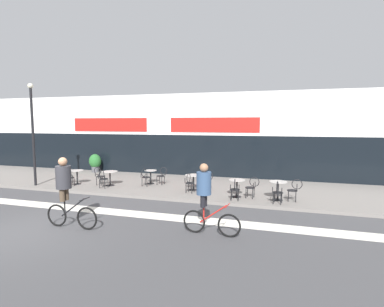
% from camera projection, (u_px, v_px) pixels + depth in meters
% --- Properties ---
extents(ground_plane, '(120.00, 120.00, 0.00)m').
position_uv_depth(ground_plane, '(27.00, 232.00, 8.90)').
color(ground_plane, '#424244').
extents(sidewalk_slab, '(40.00, 5.50, 0.12)m').
position_uv_depth(sidewalk_slab, '(139.00, 183.00, 15.79)').
color(sidewalk_slab, slate).
rests_on(sidewalk_slab, ground).
extents(storefront_facade, '(40.00, 4.06, 4.95)m').
position_uv_depth(storefront_facade, '(171.00, 134.00, 20.03)').
color(storefront_facade, silver).
rests_on(storefront_facade, ground).
extents(bike_lane_stripe, '(36.00, 0.70, 0.01)m').
position_uv_depth(bike_lane_stripe, '(82.00, 209.00, 11.31)').
color(bike_lane_stripe, silver).
rests_on(bike_lane_stripe, ground).
extents(bistro_table_0, '(0.65, 0.65, 0.72)m').
position_uv_depth(bistro_table_0, '(77.00, 174.00, 15.20)').
color(bistro_table_0, black).
rests_on(bistro_table_0, sidewalk_slab).
extents(bistro_table_1, '(0.76, 0.76, 0.72)m').
position_uv_depth(bistro_table_1, '(110.00, 175.00, 14.86)').
color(bistro_table_1, black).
rests_on(bistro_table_1, sidewalk_slab).
extents(bistro_table_2, '(0.62, 0.62, 0.71)m').
position_uv_depth(bistro_table_2, '(151.00, 174.00, 15.30)').
color(bistro_table_2, black).
rests_on(bistro_table_2, sidewalk_slab).
extents(bistro_table_3, '(0.78, 0.78, 0.71)m').
position_uv_depth(bistro_table_3, '(194.00, 179.00, 13.87)').
color(bistro_table_3, black).
rests_on(bistro_table_3, sidewalk_slab).
extents(bistro_table_4, '(0.69, 0.69, 0.74)m').
position_uv_depth(bistro_table_4, '(237.00, 185.00, 12.57)').
color(bistro_table_4, black).
rests_on(bistro_table_4, sidewalk_slab).
extents(bistro_table_5, '(0.72, 0.72, 0.77)m').
position_uv_depth(bistro_table_5, '(278.00, 187.00, 12.05)').
color(bistro_table_5, black).
rests_on(bistro_table_5, sidewalk_slab).
extents(cafe_chair_0_near, '(0.45, 0.60, 0.90)m').
position_uv_depth(cafe_chair_0_near, '(69.00, 176.00, 14.60)').
color(cafe_chair_0_near, black).
rests_on(cafe_chair_0_near, sidewalk_slab).
extents(cafe_chair_0_side, '(0.58, 0.41, 0.90)m').
position_uv_depth(cafe_chair_0_side, '(67.00, 174.00, 15.38)').
color(cafe_chair_0_side, black).
rests_on(cafe_chair_0_side, sidewalk_slab).
extents(cafe_chair_1_near, '(0.40, 0.57, 0.90)m').
position_uv_depth(cafe_chair_1_near, '(103.00, 178.00, 14.26)').
color(cafe_chair_1_near, black).
rests_on(cafe_chair_1_near, sidewalk_slab).
extents(cafe_chair_1_side, '(0.58, 0.42, 0.90)m').
position_uv_depth(cafe_chair_1_side, '(99.00, 175.00, 15.04)').
color(cafe_chair_1_side, black).
rests_on(cafe_chair_1_side, sidewalk_slab).
extents(cafe_chair_2_near, '(0.45, 0.60, 0.90)m').
position_uv_depth(cafe_chair_2_near, '(145.00, 176.00, 14.70)').
color(cafe_chair_2_near, black).
rests_on(cafe_chair_2_near, sidewalk_slab).
extents(cafe_chair_2_side, '(0.59, 0.44, 0.90)m').
position_uv_depth(cafe_chair_2_side, '(162.00, 174.00, 15.11)').
color(cafe_chair_2_side, black).
rests_on(cafe_chair_2_side, sidewalk_slab).
extents(cafe_chair_3_near, '(0.43, 0.59, 0.90)m').
position_uv_depth(cafe_chair_3_near, '(189.00, 182.00, 13.28)').
color(cafe_chair_3_near, black).
rests_on(cafe_chair_3_near, sidewalk_slab).
extents(cafe_chair_3_side, '(0.58, 0.41, 0.90)m').
position_uv_depth(cafe_chair_3_side, '(207.00, 180.00, 13.69)').
color(cafe_chair_3_side, black).
rests_on(cafe_chair_3_side, sidewalk_slab).
extents(cafe_chair_4_near, '(0.44, 0.59, 0.90)m').
position_uv_depth(cafe_chair_4_near, '(235.00, 188.00, 11.97)').
color(cafe_chair_4_near, black).
rests_on(cafe_chair_4_near, sidewalk_slab).
extents(cafe_chair_4_side, '(0.59, 0.44, 0.90)m').
position_uv_depth(cafe_chair_4_side, '(252.00, 186.00, 12.38)').
color(cafe_chair_4_side, black).
rests_on(cafe_chair_4_side, sidewalk_slab).
extents(cafe_chair_5_near, '(0.44, 0.59, 0.90)m').
position_uv_depth(cafe_chair_5_near, '(277.00, 191.00, 11.46)').
color(cafe_chair_5_near, black).
rests_on(cafe_chair_5_near, sidewalk_slab).
extents(cafe_chair_5_side, '(0.58, 0.42, 0.90)m').
position_uv_depth(cafe_chair_5_side, '(294.00, 189.00, 11.87)').
color(cafe_chair_5_side, black).
rests_on(cafe_chair_5_side, sidewalk_slab).
extents(planter_pot, '(0.75, 0.75, 1.14)m').
position_uv_depth(planter_pot, '(95.00, 162.00, 19.01)').
color(planter_pot, '#4C4C51').
rests_on(planter_pot, sidewalk_slab).
extents(lamp_post, '(0.26, 0.26, 5.03)m').
position_uv_depth(lamp_post, '(33.00, 127.00, 14.69)').
color(lamp_post, black).
rests_on(lamp_post, sidewalk_slab).
extents(cyclist_0, '(1.73, 0.51, 2.08)m').
position_uv_depth(cyclist_0, '(206.00, 194.00, 8.61)').
color(cyclist_0, black).
rests_on(cyclist_0, ground).
extents(cyclist_1, '(1.80, 0.48, 2.19)m').
position_uv_depth(cyclist_1, '(65.00, 187.00, 9.17)').
color(cyclist_1, black).
rests_on(cyclist_1, ground).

